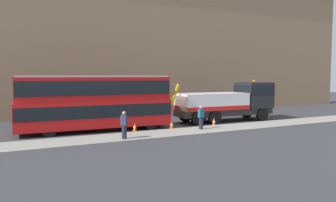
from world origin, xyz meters
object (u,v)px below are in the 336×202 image
traffic_cone_near_truck (214,122)px  pedestrian_bystander (201,118)px  recovery_tow_truck (229,101)px  double_decker_bus (96,101)px  traffic_cone_near_bus (135,128)px  pedestrian_onlooker (124,125)px  traffic_cone_midway (172,125)px

traffic_cone_near_truck → pedestrian_bystander: bearing=-146.3°
recovery_tow_truck → traffic_cone_near_truck: bearing=-143.3°
recovery_tow_truck → double_decker_bus: (-11.98, 0.02, 0.47)m
double_decker_bus → traffic_cone_near_bus: bearing=-36.1°
pedestrian_onlooker → traffic_cone_near_truck: (8.36, 2.44, -0.64)m
double_decker_bus → traffic_cone_midway: bearing=-18.5°
pedestrian_bystander → recovery_tow_truck: bearing=-65.8°
recovery_tow_truck → traffic_cone_near_bus: 9.94m
pedestrian_onlooker → traffic_cone_near_bus: 3.23m
traffic_cone_near_bus → pedestrian_bystander: bearing=-19.8°
traffic_cone_near_bus → traffic_cone_near_truck: 6.65m
recovery_tow_truck → double_decker_bus: double_decker_bus is taller
pedestrian_bystander → traffic_cone_near_truck: bearing=-66.1°
pedestrian_onlooker → traffic_cone_midway: bearing=-9.9°
pedestrian_onlooker → pedestrian_bystander: (6.24, 1.03, 0.00)m
pedestrian_onlooker → traffic_cone_near_bus: bearing=18.6°
pedestrian_onlooker → traffic_cone_near_truck: 8.73m
pedestrian_bystander → traffic_cone_near_bus: (-4.53, 1.63, -0.64)m
pedestrian_bystander → double_decker_bus: bearing=53.3°
pedestrian_onlooker → traffic_cone_midway: size_ratio=2.38×
pedestrian_bystander → traffic_cone_midway: bearing=38.1°
pedestrian_bystander → traffic_cone_near_truck: pedestrian_bystander is taller
recovery_tow_truck → traffic_cone_near_bus: bearing=-166.8°
pedestrian_bystander → traffic_cone_midway: size_ratio=2.38×
traffic_cone_midway → recovery_tow_truck: bearing=16.2°
double_decker_bus → recovery_tow_truck: bearing=2.4°
traffic_cone_near_truck → traffic_cone_near_bus: bearing=178.1°
traffic_cone_near_bus → traffic_cone_midway: bearing=-2.9°
pedestrian_onlooker → traffic_cone_near_truck: size_ratio=2.38×
double_decker_bus → pedestrian_onlooker: (0.60, -4.51, -1.25)m
double_decker_bus → pedestrian_bystander: 7.78m
recovery_tow_truck → traffic_cone_near_truck: 3.91m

